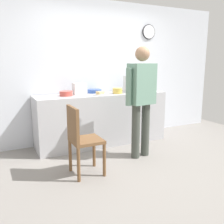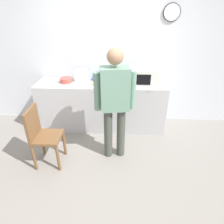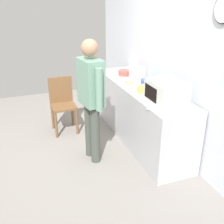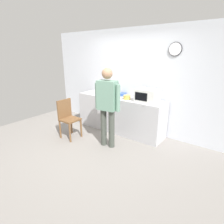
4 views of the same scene
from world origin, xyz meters
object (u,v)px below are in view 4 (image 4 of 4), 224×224
(mixing_bowl, at_px, (122,94))
(person_standing, at_px, (107,103))
(microwave, at_px, (147,95))
(wooden_chair, at_px, (68,117))
(toaster, at_px, (111,91))
(sandwich_plate, at_px, (114,97))
(spoon_utensil, at_px, (147,105))
(fork_utensil, at_px, (139,97))
(salad_bowl, at_px, (127,97))
(cereal_bowl, at_px, (101,92))

(mixing_bowl, distance_m, person_standing, 1.10)
(microwave, relative_size, wooden_chair, 0.53)
(toaster, bearing_deg, mixing_bowl, 11.26)
(sandwich_plate, xyz_separation_m, person_standing, (0.37, -0.73, 0.06))
(microwave, xyz_separation_m, sandwich_plate, (-0.87, -0.12, -0.13))
(person_standing, distance_m, wooden_chair, 1.19)
(toaster, xyz_separation_m, spoon_utensil, (1.29, -0.38, -0.10))
(sandwich_plate, distance_m, fork_utensil, 0.64)
(sandwich_plate, height_order, salad_bowl, salad_bowl)
(toaster, height_order, wooden_chair, toaster)
(salad_bowl, height_order, spoon_utensil, salad_bowl)
(sandwich_plate, relative_size, cereal_bowl, 1.25)
(spoon_utensil, height_order, person_standing, person_standing)
(microwave, distance_m, cereal_bowl, 1.43)
(mixing_bowl, bearing_deg, sandwich_plate, -95.22)
(fork_utensil, bearing_deg, spoon_utensil, -46.03)
(fork_utensil, distance_m, wooden_chair, 1.83)
(sandwich_plate, height_order, fork_utensil, sandwich_plate)
(salad_bowl, relative_size, wooden_chair, 0.19)
(mixing_bowl, bearing_deg, microwave, -13.30)
(microwave, relative_size, fork_utensil, 2.94)
(sandwich_plate, relative_size, mixing_bowl, 1.08)
(mixing_bowl, height_order, person_standing, person_standing)
(mixing_bowl, bearing_deg, fork_utensil, 6.56)
(salad_bowl, bearing_deg, mixing_bowl, 141.38)
(cereal_bowl, xyz_separation_m, fork_utensil, (1.08, 0.22, -0.04))
(microwave, distance_m, person_standing, 0.99)
(sandwich_plate, bearing_deg, fork_utensil, 35.93)
(mixing_bowl, distance_m, toaster, 0.33)
(toaster, height_order, spoon_utensil, toaster)
(spoon_utensil, bearing_deg, toaster, 163.58)
(cereal_bowl, relative_size, wooden_chair, 0.24)
(wooden_chair, bearing_deg, fork_utensil, 47.39)
(salad_bowl, xyz_separation_m, toaster, (-0.65, 0.21, 0.05))
(salad_bowl, relative_size, mixing_bowl, 0.68)
(sandwich_plate, distance_m, mixing_bowl, 0.32)
(mixing_bowl, bearing_deg, wooden_chair, -119.72)
(cereal_bowl, bearing_deg, toaster, 20.19)
(sandwich_plate, relative_size, salad_bowl, 1.58)
(salad_bowl, bearing_deg, fork_utensil, 64.43)
(mixing_bowl, height_order, wooden_chair, mixing_bowl)
(salad_bowl, bearing_deg, microwave, 7.84)
(microwave, bearing_deg, spoon_utensil, -61.54)
(wooden_chair, bearing_deg, cereal_bowl, 83.09)
(salad_bowl, height_order, person_standing, person_standing)
(sandwich_plate, distance_m, toaster, 0.39)
(sandwich_plate, height_order, cereal_bowl, cereal_bowl)
(person_standing, bearing_deg, wooden_chair, -168.75)
(cereal_bowl, distance_m, spoon_utensil, 1.59)
(cereal_bowl, relative_size, person_standing, 0.13)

